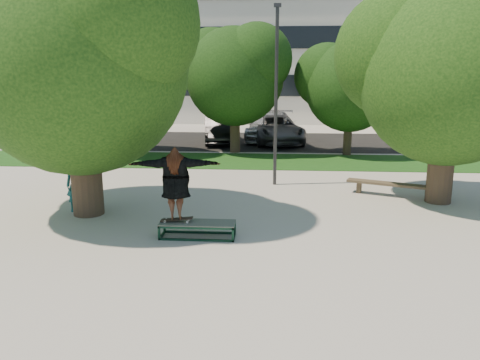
# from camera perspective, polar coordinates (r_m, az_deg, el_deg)

# --- Properties ---
(ground) EXTENTS (120.00, 120.00, 0.00)m
(ground) POSITION_cam_1_polar(r_m,az_deg,el_deg) (11.94, -0.62, -5.98)
(ground) COLOR #A6A198
(ground) RESTS_ON ground
(grass_strip) EXTENTS (30.00, 4.00, 0.02)m
(grass_strip) POSITION_cam_1_polar(r_m,az_deg,el_deg) (21.12, 4.24, 2.29)
(grass_strip) COLOR #143F12
(grass_strip) RESTS_ON ground
(asphalt_strip) EXTENTS (40.00, 8.00, 0.01)m
(asphalt_strip) POSITION_cam_1_polar(r_m,az_deg,el_deg) (27.55, 2.16, 4.77)
(asphalt_strip) COLOR black
(asphalt_strip) RESTS_ON ground
(tree_left) EXTENTS (6.96, 5.95, 7.12)m
(tree_left) POSITION_cam_1_polar(r_m,az_deg,el_deg) (13.44, -19.44, 14.57)
(tree_left) COLOR #38281E
(tree_left) RESTS_ON ground
(tree_right) EXTENTS (6.24, 5.33, 6.51)m
(tree_right) POSITION_cam_1_polar(r_m,az_deg,el_deg) (15.19, 23.88, 12.68)
(tree_right) COLOR #38281E
(tree_right) RESTS_ON ground
(bg_tree_left) EXTENTS (5.28, 4.51, 5.77)m
(bg_tree_left) POSITION_cam_1_polar(r_m,az_deg,el_deg) (23.57, -14.77, 12.11)
(bg_tree_left) COLOR #38281E
(bg_tree_left) RESTS_ON ground
(bg_tree_mid) EXTENTS (5.76, 4.92, 6.24)m
(bg_tree_mid) POSITION_cam_1_polar(r_m,az_deg,el_deg) (23.43, -0.81, 13.21)
(bg_tree_mid) COLOR #38281E
(bg_tree_mid) RESTS_ON ground
(bg_tree_right) EXTENTS (5.04, 4.31, 5.43)m
(bg_tree_right) POSITION_cam_1_polar(r_m,az_deg,el_deg) (23.10, 13.12, 11.59)
(bg_tree_right) COLOR #38281E
(bg_tree_right) RESTS_ON ground
(lamppost) EXTENTS (0.25, 0.15, 6.11)m
(lamppost) POSITION_cam_1_polar(r_m,az_deg,el_deg) (16.28, 4.42, 10.32)
(lamppost) COLOR #2D2D30
(lamppost) RESTS_ON ground
(office_building) EXTENTS (30.00, 14.12, 16.00)m
(office_building) POSITION_cam_1_polar(r_m,az_deg,el_deg) (43.54, 0.28, 18.26)
(office_building) COLOR silver
(office_building) RESTS_ON ground
(grind_box) EXTENTS (1.80, 0.60, 0.38)m
(grind_box) POSITION_cam_1_polar(r_m,az_deg,el_deg) (11.34, -5.19, -6.04)
(grind_box) COLOR #103222
(grind_box) RESTS_ON ground
(skater_rig) EXTENTS (2.18, 0.75, 1.82)m
(skater_rig) POSITION_cam_1_polar(r_m,az_deg,el_deg) (11.13, -7.86, -0.41)
(skater_rig) COLOR white
(skater_rig) RESTS_ON grind_box
(bystander) EXTENTS (0.67, 0.61, 1.54)m
(bystander) POSITION_cam_1_polar(r_m,az_deg,el_deg) (14.06, -19.33, -0.56)
(bystander) COLOR #165256
(bystander) RESTS_ON ground
(bench) EXTENTS (2.81, 1.45, 0.44)m
(bench) POSITION_cam_1_polar(r_m,az_deg,el_deg) (15.72, 18.10, -0.61)
(bench) COLOR brown
(bench) RESTS_ON ground
(car_silver_a) EXTENTS (1.96, 4.75, 1.61)m
(car_silver_a) POSITION_cam_1_polar(r_m,az_deg,el_deg) (28.23, -16.59, 6.08)
(car_silver_a) COLOR #B9B9BE
(car_silver_a) RESTS_ON asphalt_strip
(car_dark) EXTENTS (2.31, 4.87, 1.54)m
(car_dark) POSITION_cam_1_polar(r_m,az_deg,el_deg) (26.77, -2.56, 6.18)
(car_dark) COLOR black
(car_dark) RESTS_ON asphalt_strip
(car_grey) EXTENTS (3.44, 5.93, 1.55)m
(car_grey) POSITION_cam_1_polar(r_m,az_deg,el_deg) (26.85, 4.46, 6.19)
(car_grey) COLOR #535257
(car_grey) RESTS_ON asphalt_strip
(car_silver_b) EXTENTS (3.14, 5.95, 1.64)m
(car_silver_b) POSITION_cam_1_polar(r_m,az_deg,el_deg) (27.93, 3.78, 6.55)
(car_silver_b) COLOR silver
(car_silver_b) RESTS_ON asphalt_strip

